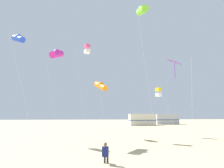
{
  "coord_description": "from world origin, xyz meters",
  "views": [
    {
      "loc": [
        -0.44,
        -6.24,
        2.66
      ],
      "look_at": [
        1.31,
        8.99,
        5.01
      ],
      "focal_mm": 32.07,
      "sensor_mm": 36.0,
      "label": 1
    }
  ],
  "objects_px": {
    "kite_tube_orange": "(101,86)",
    "kite_box_rainbow": "(87,49)",
    "kite_flyer_standing": "(106,153)",
    "rv_van_silver": "(166,119)",
    "kite_tube_magenta": "(57,54)",
    "rv_van_cream": "(142,120)",
    "kite_diamond_violet": "(175,65)",
    "kite_box_gold": "(158,92)",
    "kite_tube_lime": "(142,10)",
    "kite_tube_blue": "(18,38)"
  },
  "relations": [
    {
      "from": "rv_van_silver",
      "to": "kite_tube_magenta",
      "type": "bearing_deg",
      "value": -129.1
    },
    {
      "from": "kite_flyer_standing",
      "to": "kite_tube_orange",
      "type": "xyz_separation_m",
      "value": [
        0.47,
        13.0,
        5.54
      ]
    },
    {
      "from": "kite_flyer_standing",
      "to": "kite_box_gold",
      "type": "bearing_deg",
      "value": -107.65
    },
    {
      "from": "kite_tube_magenta",
      "to": "rv_van_cream",
      "type": "bearing_deg",
      "value": 59.95
    },
    {
      "from": "rv_van_silver",
      "to": "kite_tube_lime",
      "type": "bearing_deg",
      "value": -117.22
    },
    {
      "from": "kite_diamond_violet",
      "to": "rv_van_silver",
      "type": "height_order",
      "value": "kite_diamond_violet"
    },
    {
      "from": "kite_flyer_standing",
      "to": "kite_tube_lime",
      "type": "relative_size",
      "value": 0.08
    },
    {
      "from": "kite_tube_magenta",
      "to": "kite_box_rainbow",
      "type": "relative_size",
      "value": 0.84
    },
    {
      "from": "rv_van_cream",
      "to": "rv_van_silver",
      "type": "xyz_separation_m",
      "value": [
        8.26,
        5.11,
        0.0
      ]
    },
    {
      "from": "kite_tube_blue",
      "to": "rv_van_cream",
      "type": "relative_size",
      "value": 1.83
    },
    {
      "from": "rv_van_silver",
      "to": "kite_box_gold",
      "type": "bearing_deg",
      "value": -115.88
    },
    {
      "from": "kite_flyer_standing",
      "to": "kite_box_rainbow",
      "type": "height_order",
      "value": "kite_box_rainbow"
    },
    {
      "from": "kite_tube_lime",
      "to": "rv_van_silver",
      "type": "height_order",
      "value": "kite_tube_lime"
    },
    {
      "from": "kite_box_gold",
      "to": "kite_tube_lime",
      "type": "xyz_separation_m",
      "value": [
        -3.74,
        -6.44,
        7.68
      ]
    },
    {
      "from": "kite_box_gold",
      "to": "kite_tube_blue",
      "type": "height_order",
      "value": "kite_tube_blue"
    },
    {
      "from": "kite_box_rainbow",
      "to": "rv_van_silver",
      "type": "height_order",
      "value": "kite_box_rainbow"
    },
    {
      "from": "kite_box_gold",
      "to": "kite_tube_blue",
      "type": "relative_size",
      "value": 0.51
    },
    {
      "from": "kite_box_gold",
      "to": "kite_diamond_violet",
      "type": "relative_size",
      "value": 0.92
    },
    {
      "from": "kite_box_gold",
      "to": "rv_van_cream",
      "type": "height_order",
      "value": "kite_box_gold"
    },
    {
      "from": "kite_tube_blue",
      "to": "kite_flyer_standing",
      "type": "bearing_deg",
      "value": -51.75
    },
    {
      "from": "kite_tube_lime",
      "to": "rv_van_cream",
      "type": "height_order",
      "value": "kite_tube_lime"
    },
    {
      "from": "kite_box_rainbow",
      "to": "kite_tube_lime",
      "type": "xyz_separation_m",
      "value": [
        5.6,
        -5.61,
        2.46
      ]
    },
    {
      "from": "kite_tube_lime",
      "to": "rv_van_cream",
      "type": "bearing_deg",
      "value": 75.46
    },
    {
      "from": "kite_tube_magenta",
      "to": "rv_van_silver",
      "type": "distance_m",
      "value": 42.31
    },
    {
      "from": "kite_box_rainbow",
      "to": "rv_van_silver",
      "type": "xyz_separation_m",
      "value": [
        21.69,
        29.71,
        -9.37
      ]
    },
    {
      "from": "kite_box_gold",
      "to": "rv_van_silver",
      "type": "distance_m",
      "value": 31.68
    },
    {
      "from": "kite_tube_blue",
      "to": "rv_van_cream",
      "type": "distance_m",
      "value": 34.96
    },
    {
      "from": "kite_tube_orange",
      "to": "rv_van_cream",
      "type": "bearing_deg",
      "value": 64.55
    },
    {
      "from": "kite_tube_lime",
      "to": "kite_diamond_violet",
      "type": "bearing_deg",
      "value": -79.35
    },
    {
      "from": "kite_diamond_violet",
      "to": "kite_tube_blue",
      "type": "bearing_deg",
      "value": 147.02
    },
    {
      "from": "kite_tube_lime",
      "to": "rv_van_cream",
      "type": "xyz_separation_m",
      "value": [
        7.83,
        30.21,
        -11.84
      ]
    },
    {
      "from": "kite_diamond_violet",
      "to": "kite_tube_lime",
      "type": "xyz_separation_m",
      "value": [
        -0.95,
        5.07,
        7.0
      ]
    },
    {
      "from": "rv_van_cream",
      "to": "rv_van_silver",
      "type": "height_order",
      "value": "same"
    },
    {
      "from": "kite_diamond_violet",
      "to": "rv_van_cream",
      "type": "height_order",
      "value": "kite_diamond_violet"
    },
    {
      "from": "kite_box_gold",
      "to": "kite_tube_magenta",
      "type": "distance_m",
      "value": 13.6
    },
    {
      "from": "kite_tube_orange",
      "to": "rv_van_cream",
      "type": "relative_size",
      "value": 1.05
    },
    {
      "from": "rv_van_silver",
      "to": "kite_flyer_standing",
      "type": "bearing_deg",
      "value": -118.29
    },
    {
      "from": "kite_box_gold",
      "to": "kite_tube_orange",
      "type": "height_order",
      "value": "kite_tube_orange"
    },
    {
      "from": "kite_flyer_standing",
      "to": "rv_van_cream",
      "type": "xyz_separation_m",
      "value": [
        12.13,
        37.5,
        0.78
      ]
    },
    {
      "from": "kite_tube_magenta",
      "to": "rv_van_silver",
      "type": "xyz_separation_m",
      "value": [
        24.71,
        33.53,
        -7.45
      ]
    },
    {
      "from": "kite_box_gold",
      "to": "kite_diamond_violet",
      "type": "xyz_separation_m",
      "value": [
        -2.79,
        -11.51,
        0.68
      ]
    },
    {
      "from": "kite_box_rainbow",
      "to": "rv_van_cream",
      "type": "height_order",
      "value": "kite_box_rainbow"
    },
    {
      "from": "kite_box_gold",
      "to": "kite_tube_magenta",
      "type": "bearing_deg",
      "value": -159.35
    },
    {
      "from": "kite_flyer_standing",
      "to": "rv_van_silver",
      "type": "distance_m",
      "value": 47.24
    },
    {
      "from": "kite_tube_orange",
      "to": "kite_box_rainbow",
      "type": "relative_size",
      "value": 0.6
    },
    {
      "from": "kite_box_gold",
      "to": "rv_van_silver",
      "type": "bearing_deg",
      "value": 66.84
    },
    {
      "from": "kite_box_gold",
      "to": "rv_van_silver",
      "type": "relative_size",
      "value": 0.94
    },
    {
      "from": "kite_box_gold",
      "to": "kite_tube_orange",
      "type": "relative_size",
      "value": 0.89
    },
    {
      "from": "kite_box_rainbow",
      "to": "rv_van_cream",
      "type": "xyz_separation_m",
      "value": [
        13.43,
        24.6,
        -9.37
      ]
    },
    {
      "from": "kite_box_gold",
      "to": "kite_tube_magenta",
      "type": "relative_size",
      "value": 0.64
    }
  ]
}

